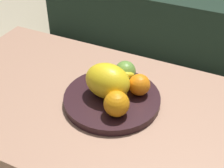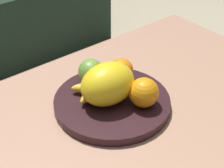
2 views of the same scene
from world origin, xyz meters
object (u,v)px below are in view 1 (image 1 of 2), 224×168
at_px(fruit_bowl, 112,99).
at_px(orange_front, 117,104).
at_px(melon_large_front, 108,81).
at_px(apple_front, 125,71).
at_px(coffee_table, 102,113).
at_px(banana_bunch, 113,80).
at_px(orange_left, 139,85).

relative_size(fruit_bowl, orange_front, 4.01).
bearing_deg(melon_large_front, apple_front, 79.81).
bearing_deg(coffee_table, banana_bunch, 80.77).
relative_size(orange_left, apple_front, 0.97).
height_order(orange_front, orange_left, orange_front).
height_order(fruit_bowl, apple_front, apple_front).
relative_size(fruit_bowl, apple_front, 4.33).
distance_m(orange_front, orange_left, 0.13).
xyz_separation_m(melon_large_front, banana_bunch, (-0.00, 0.05, -0.03)).
xyz_separation_m(coffee_table, banana_bunch, (0.01, 0.07, 0.10)).
distance_m(melon_large_front, banana_bunch, 0.05).
distance_m(orange_left, banana_bunch, 0.09).
bearing_deg(fruit_bowl, banana_bunch, 110.06).
distance_m(melon_large_front, orange_front, 0.10).
height_order(coffee_table, banana_bunch, banana_bunch).
bearing_deg(apple_front, melon_large_front, -100.19).
xyz_separation_m(orange_front, apple_front, (-0.05, 0.17, -0.00)).
xyz_separation_m(melon_large_front, orange_front, (0.07, -0.07, -0.02)).
distance_m(fruit_bowl, orange_front, 0.10).
height_order(orange_front, banana_bunch, orange_front).
relative_size(coffee_table, orange_left, 16.99).
bearing_deg(orange_left, apple_front, 145.83).
relative_size(coffee_table, melon_large_front, 8.05).
bearing_deg(orange_left, coffee_table, -144.02).
xyz_separation_m(melon_large_front, orange_left, (0.09, 0.05, -0.02)).
bearing_deg(coffee_table, fruit_bowl, 40.12).
height_order(coffee_table, melon_large_front, melon_large_front).
xyz_separation_m(orange_front, orange_left, (0.03, 0.12, -0.00)).
relative_size(orange_front, apple_front, 1.08).
relative_size(coffee_table, orange_front, 15.31).
xyz_separation_m(orange_left, apple_front, (-0.07, 0.05, 0.00)).
xyz_separation_m(fruit_bowl, melon_large_front, (-0.02, -0.00, 0.07)).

